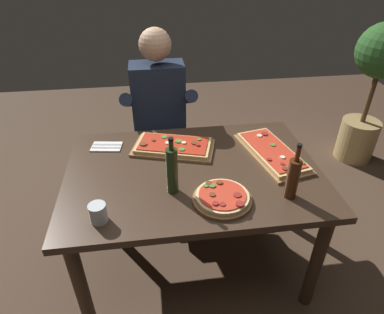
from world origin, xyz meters
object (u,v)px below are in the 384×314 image
(pizza_rectangular_front, at_px, (173,146))
(dining_table, at_px, (193,183))
(oil_bottle_amber, at_px, (172,170))
(pizza_round_far, at_px, (222,198))
(seated_diner, at_px, (159,113))
(pizza_rectangular_left, at_px, (272,152))
(diner_chair, at_px, (160,135))
(potted_plant_corner, at_px, (375,83))
(wine_bottle_dark, at_px, (293,177))
(tumbler_near_camera, at_px, (98,214))

(pizza_rectangular_front, bearing_deg, dining_table, -68.35)
(pizza_rectangular_front, height_order, oil_bottle_amber, oil_bottle_amber)
(pizza_round_far, xyz_separation_m, seated_diner, (-0.25, 1.01, -0.02))
(pizza_rectangular_left, height_order, diner_chair, diner_chair)
(potted_plant_corner, bearing_deg, pizza_rectangular_front, -156.23)
(diner_chair, bearing_deg, pizza_round_far, -77.49)
(wine_bottle_dark, bearing_deg, pizza_rectangular_front, 136.06)
(pizza_round_far, relative_size, potted_plant_corner, 0.23)
(pizza_round_far, relative_size, tumbler_near_camera, 3.17)
(pizza_rectangular_left, bearing_deg, wine_bottle_dark, -95.43)
(tumbler_near_camera, bearing_deg, pizza_rectangular_left, 23.76)
(pizza_rectangular_left, xyz_separation_m, wine_bottle_dark, (-0.04, -0.37, 0.09))
(wine_bottle_dark, height_order, seated_diner, seated_diner)
(tumbler_near_camera, height_order, diner_chair, diner_chair)
(wine_bottle_dark, xyz_separation_m, seated_diner, (-0.59, 1.02, -0.11))
(oil_bottle_amber, bearing_deg, pizza_round_far, -25.00)
(pizza_rectangular_front, distance_m, seated_diner, 0.51)
(dining_table, height_order, pizza_rectangular_left, pizza_rectangular_left)
(dining_table, xyz_separation_m, oil_bottle_amber, (-0.13, -0.17, 0.23))
(pizza_round_far, bearing_deg, wine_bottle_dark, -1.54)
(pizza_rectangular_left, height_order, potted_plant_corner, potted_plant_corner)
(wine_bottle_dark, height_order, tumbler_near_camera, wine_bottle_dark)
(diner_chair, bearing_deg, dining_table, -80.19)
(pizza_rectangular_left, xyz_separation_m, diner_chair, (-0.63, 0.77, -0.27))
(oil_bottle_amber, xyz_separation_m, diner_chair, (-0.02, 1.03, -0.38))
(oil_bottle_amber, xyz_separation_m, potted_plant_corner, (1.85, 1.20, -0.11))
(dining_table, relative_size, tumbler_near_camera, 15.22)
(pizza_round_far, bearing_deg, tumbler_near_camera, -174.24)
(wine_bottle_dark, bearing_deg, tumbler_near_camera, -176.92)
(oil_bottle_amber, bearing_deg, dining_table, 53.02)
(diner_chair, bearing_deg, tumbler_near_camera, -105.46)
(pizza_round_far, xyz_separation_m, tumbler_near_camera, (-0.58, -0.06, 0.02))
(dining_table, distance_m, diner_chair, 0.88)
(pizza_round_far, xyz_separation_m, diner_chair, (-0.25, 1.13, -0.27))
(pizza_rectangular_front, distance_m, pizza_round_far, 0.54)
(pizza_rectangular_front, relative_size, wine_bottle_dark, 1.77)
(oil_bottle_amber, xyz_separation_m, tumbler_near_camera, (-0.35, -0.17, -0.09))
(dining_table, distance_m, pizza_round_far, 0.32)
(dining_table, height_order, pizza_rectangular_front, pizza_rectangular_front)
(dining_table, height_order, oil_bottle_amber, oil_bottle_amber)
(dining_table, distance_m, pizza_rectangular_left, 0.50)
(pizza_rectangular_front, relative_size, pizza_round_far, 1.83)
(dining_table, relative_size, seated_diner, 1.05)
(diner_chair, bearing_deg, potted_plant_corner, 5.18)
(dining_table, relative_size, pizza_round_far, 4.80)
(wine_bottle_dark, bearing_deg, pizza_rectangular_left, 84.57)
(dining_table, distance_m, oil_bottle_amber, 0.31)
(pizza_rectangular_front, relative_size, tumbler_near_camera, 5.81)
(pizza_rectangular_front, relative_size, pizza_rectangular_left, 0.94)
(pizza_rectangular_left, height_order, seated_diner, seated_diner)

